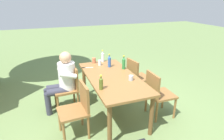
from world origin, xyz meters
The scene contains 15 objects.
ground_plane centered at (0.00, 0.00, 0.00)m, with size 24.00×24.00×0.00m, color #6B844C.
dining_table centered at (0.00, 0.00, 0.67)m, with size 1.85×0.86×0.75m.
chair_far_right centered at (0.42, 0.73, 0.49)m, with size 0.46×0.46×0.87m.
chair_near_left centered at (-0.41, -0.73, 0.49)m, with size 0.45×0.45×0.87m.
chair_far_left centered at (-0.41, 0.73, 0.49)m, with size 0.47×0.47×0.87m.
chair_near_right centered at (0.41, -0.73, 0.49)m, with size 0.49×0.49×0.87m.
person_in_white_shirt centered at (0.42, 0.84, 0.66)m, with size 0.47×0.62×1.18m.
bottle_green centered at (0.27, -0.35, 0.87)m, with size 0.06×0.06×0.28m.
bottle_clear centered at (0.86, -0.10, 0.87)m, with size 0.06×0.06×0.27m.
bottle_olive centered at (-0.44, 0.34, 0.86)m, with size 0.06×0.06×0.24m.
bottle_blue centered at (0.48, -0.12, 0.87)m, with size 0.06×0.06×0.28m.
cup_glass centered at (0.65, 0.04, 0.81)m, with size 0.07×0.07×0.12m, color silver.
cup_steel centered at (-0.29, -0.24, 0.80)m, with size 0.08×0.08×0.09m, color #B2B7BC.
cup_terracotta centered at (0.84, 0.11, 0.81)m, with size 0.08×0.08×0.12m, color #BC6B47.
table_knife centered at (0.60, 0.34, 0.76)m, with size 0.08×0.24×0.01m.
Camera 1 is at (-2.99, 1.12, 2.10)m, focal length 30.33 mm.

